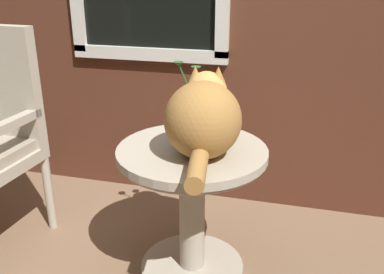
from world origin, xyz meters
name	(u,v)px	position (x,y,z in m)	size (l,w,h in m)	color
wicker_side_table	(192,188)	(0.23, 0.17, 0.42)	(0.62, 0.62, 0.60)	#B2A893
cat	(203,116)	(0.28, 0.13, 0.76)	(0.35, 0.66, 0.31)	#AD7A3D
pewter_vase_with_ivy	(192,116)	(0.19, 0.29, 0.70)	(0.14, 0.14, 0.33)	#99999E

